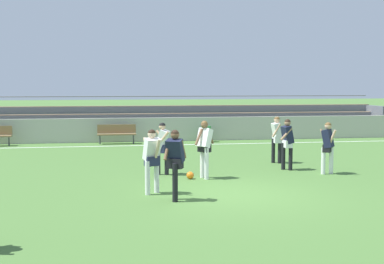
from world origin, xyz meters
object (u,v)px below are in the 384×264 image
(player_white_pressing_high, at_px, (277,136))
(player_dark_deep_cover, at_px, (328,143))
(player_white_dropping_back, at_px, (152,156))
(trash_bin, at_px, (206,134))
(bleacher_stand, at_px, (131,120))
(player_dark_on_ball, at_px, (175,158))
(player_white_overlapping, at_px, (162,144))
(player_white_wide_right, at_px, (204,144))
(bench_centre_sideline, at_px, (117,132))
(soccer_ball, at_px, (190,175))
(player_dark_trailing_run, at_px, (287,140))

(player_white_pressing_high, bearing_deg, player_dark_deep_cover, -69.73)
(player_white_dropping_back, bearing_deg, trash_bin, 72.63)
(bleacher_stand, distance_m, player_white_dropping_back, 14.00)
(player_dark_on_ball, bearing_deg, player_dark_deep_cover, 28.88)
(player_white_overlapping, xyz_separation_m, player_white_wide_right, (1.17, -0.81, 0.08))
(bench_centre_sideline, xyz_separation_m, player_dark_deep_cover, (6.42, -9.07, 0.41))
(player_dark_on_ball, bearing_deg, bleacher_stand, 92.11)
(bleacher_stand, bearing_deg, player_white_pressing_high, -63.59)
(trash_bin, xyz_separation_m, player_white_pressing_high, (1.26, -6.81, 0.59))
(player_white_dropping_back, bearing_deg, bench_centre_sideline, 94.20)
(player_white_overlapping, xyz_separation_m, soccer_ball, (0.74, -0.83, -0.85))
(player_white_dropping_back, bearing_deg, player_dark_on_ball, -59.87)
(player_dark_on_ball, bearing_deg, bench_centre_sideline, 96.24)
(player_white_dropping_back, height_order, player_dark_trailing_run, player_dark_trailing_run)
(player_white_wide_right, bearing_deg, player_white_overlapping, 145.30)
(player_white_pressing_high, bearing_deg, player_white_dropping_back, -137.67)
(player_white_overlapping, bearing_deg, player_dark_trailing_run, 3.42)
(player_white_wide_right, bearing_deg, player_white_pressing_high, 39.11)
(player_white_wide_right, bearing_deg, bench_centre_sideline, 105.19)
(bleacher_stand, distance_m, player_dark_on_ball, 14.85)
(player_white_overlapping, relative_size, player_dark_on_ball, 0.95)
(bench_centre_sideline, distance_m, player_dark_deep_cover, 11.12)
(soccer_ball, bearing_deg, player_white_overlapping, 131.71)
(player_white_overlapping, xyz_separation_m, player_white_pressing_high, (4.22, 1.68, 0.03))
(bench_centre_sideline, relative_size, player_dark_trailing_run, 1.08)
(player_dark_on_ball, relative_size, soccer_ball, 7.78)
(bleacher_stand, xyz_separation_m, bench_centre_sideline, (-0.75, -2.94, -0.36))
(trash_bin, relative_size, player_white_overlapping, 0.48)
(player_dark_trailing_run, bearing_deg, soccer_ball, -162.32)
(bleacher_stand, bearing_deg, player_dark_on_ball, -87.89)
(trash_bin, height_order, player_dark_deep_cover, player_dark_deep_cover)
(player_white_pressing_high, bearing_deg, player_dark_trailing_run, -94.95)
(player_dark_deep_cover, bearing_deg, player_white_wide_right, -177.85)
(trash_bin, distance_m, soccer_ball, 9.58)
(soccer_ball, bearing_deg, player_white_pressing_high, 35.70)
(bench_centre_sideline, height_order, soccer_ball, bench_centre_sideline)
(soccer_ball, bearing_deg, player_dark_trailing_run, 17.68)
(player_white_overlapping, height_order, player_white_wide_right, player_white_wide_right)
(trash_bin, relative_size, player_dark_deep_cover, 0.48)
(player_white_dropping_back, xyz_separation_m, soccer_ball, (1.26, 1.82, -0.87))
(player_white_overlapping, bearing_deg, player_dark_deep_cover, -7.40)
(player_white_overlapping, relative_size, player_white_dropping_back, 0.98)
(player_white_dropping_back, xyz_separation_m, player_white_pressing_high, (4.75, 4.32, -0.00))
(player_dark_on_ball, xyz_separation_m, soccer_ball, (0.77, 2.66, -0.91))
(bleacher_stand, distance_m, player_white_pressing_high, 10.80)
(bleacher_stand, xyz_separation_m, trash_bin, (3.54, -2.86, -0.52))
(bench_centre_sideline, relative_size, player_dark_on_ball, 1.05)
(player_white_overlapping, bearing_deg, trash_bin, 70.78)
(trash_bin, relative_size, player_white_pressing_high, 0.47)
(trash_bin, height_order, player_white_wide_right, player_white_wide_right)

